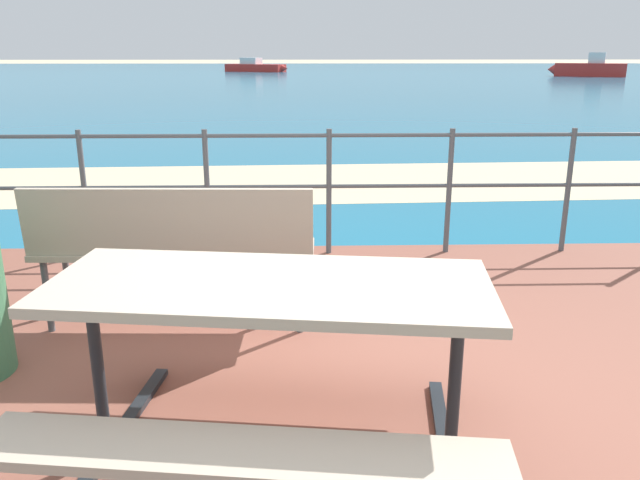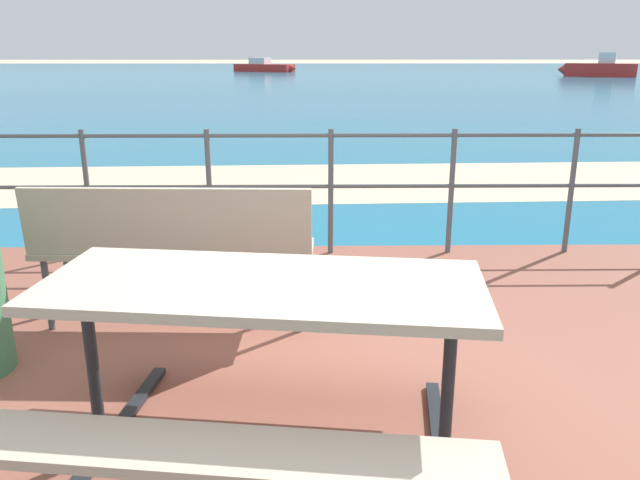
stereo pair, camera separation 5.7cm
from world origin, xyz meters
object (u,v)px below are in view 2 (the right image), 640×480
at_px(boat_mid, 598,69).
at_px(picnic_table, 264,331).
at_px(park_bench, 172,240).
at_px(boat_near, 264,67).

bearing_deg(boat_mid, picnic_table, 91.80).
bearing_deg(picnic_table, park_bench, 122.21).
bearing_deg(park_bench, picnic_table, 117.05).
distance_m(picnic_table, boat_near, 51.45).
xyz_separation_m(park_bench, boat_near, (-2.93, 49.96, -0.21)).
bearing_deg(boat_near, park_bench, -57.42).
relative_size(picnic_table, park_bench, 1.08).
relative_size(park_bench, boat_near, 0.31).
bearing_deg(boat_mid, park_bench, 90.29).
bearing_deg(boat_near, picnic_table, -56.80).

